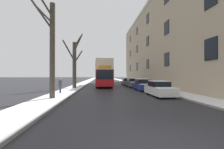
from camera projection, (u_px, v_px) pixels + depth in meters
ground_plane at (175, 146)px, 4.05m from camera, size 320.00×320.00×0.00m
sidewalk_left at (90, 80)px, 56.39m from camera, size 2.35×130.00×0.16m
sidewalk_right at (120, 80)px, 57.35m from camera, size 2.35×130.00×0.16m
terrace_facade_right at (171, 43)px, 28.39m from camera, size 9.10×45.34×15.99m
bare_tree_left_0 at (51, 45)px, 11.68m from camera, size 2.26×3.68×8.15m
bare_tree_left_1 at (75, 62)px, 21.32m from camera, size 2.49×4.26×8.26m
double_decker_bus at (104, 72)px, 26.29m from camera, size 2.61×11.00×4.36m
parked_car_0 at (159, 89)px, 13.88m from camera, size 1.68×4.04×1.42m
parked_car_1 at (142, 85)px, 19.39m from camera, size 1.68×4.30×1.49m
parked_car_2 at (133, 83)px, 24.79m from camera, size 1.84×4.38×1.48m
parked_car_3 at (127, 82)px, 29.89m from camera, size 1.89×4.18×1.39m
pedestrian_left_sidewalk at (60, 86)px, 15.05m from camera, size 0.36×0.36×1.63m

